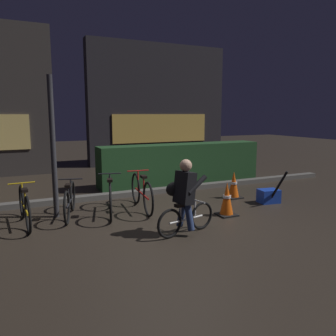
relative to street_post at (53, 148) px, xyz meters
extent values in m
plane|color=#2D261E|center=(1.89, -1.20, -1.33)|extent=(40.00, 40.00, 0.00)
cube|color=#56544F|center=(1.89, 1.00, -1.27)|extent=(12.00, 0.24, 0.12)
cube|color=#214723|center=(3.69, 1.90, -0.77)|extent=(4.80, 0.70, 1.12)
cube|color=#262328|center=(4.75, 6.00, 1.00)|extent=(5.68, 0.50, 4.66)
cube|color=#E5B751|center=(4.75, 5.73, 0.07)|extent=(3.98, 0.04, 1.10)
cylinder|color=#2D2D33|center=(0.00, 0.00, 0.00)|extent=(0.10, 0.10, 2.67)
torus|color=black|center=(-0.60, 0.18, -1.01)|extent=(0.08, 0.64, 0.64)
torus|color=black|center=(-0.54, -0.77, -1.01)|extent=(0.08, 0.64, 0.64)
cylinder|color=gold|center=(-0.57, -0.29, -1.01)|extent=(0.10, 0.95, 0.04)
cylinder|color=gold|center=(-0.56, -0.46, -0.84)|extent=(0.03, 0.03, 0.36)
cube|color=black|center=(-0.56, -0.46, -0.66)|extent=(0.11, 0.21, 0.05)
cylinder|color=gold|center=(-0.58, -0.03, -0.81)|extent=(0.03, 0.03, 0.40)
cylinder|color=gold|center=(-0.58, -0.03, -0.61)|extent=(0.46, 0.05, 0.02)
torus|color=black|center=(0.36, 0.32, -1.03)|extent=(0.21, 0.61, 0.62)
torus|color=black|center=(0.11, -0.56, -1.03)|extent=(0.21, 0.61, 0.62)
cylinder|color=black|center=(0.24, -0.12, -1.03)|extent=(0.28, 0.89, 0.04)
cylinder|color=black|center=(0.20, -0.27, -0.85)|extent=(0.03, 0.03, 0.34)
cube|color=black|center=(0.20, -0.27, -0.68)|extent=(0.15, 0.22, 0.05)
cylinder|color=black|center=(0.31, 0.12, -0.83)|extent=(0.03, 0.03, 0.39)
cylinder|color=black|center=(0.31, 0.12, -0.64)|extent=(0.45, 0.15, 0.02)
torus|color=black|center=(1.13, 0.23, -1.00)|extent=(0.22, 0.67, 0.68)
torus|color=black|center=(0.86, -0.75, -1.00)|extent=(0.22, 0.67, 0.68)
cylinder|color=black|center=(0.99, -0.26, -1.00)|extent=(0.30, 0.99, 0.04)
cylinder|color=black|center=(0.95, -0.43, -0.81)|extent=(0.03, 0.03, 0.38)
cube|color=black|center=(0.95, -0.43, -0.62)|extent=(0.15, 0.22, 0.05)
cylinder|color=black|center=(1.07, 0.01, -0.78)|extent=(0.03, 0.03, 0.43)
cylinder|color=black|center=(1.07, 0.01, -0.57)|extent=(0.45, 0.14, 0.02)
torus|color=black|center=(1.72, 0.29, -0.99)|extent=(0.12, 0.68, 0.68)
torus|color=black|center=(1.61, -0.73, -0.99)|extent=(0.12, 0.68, 0.68)
cylinder|color=#B21919|center=(1.67, -0.22, -0.99)|extent=(0.14, 1.02, 0.04)
cylinder|color=#B21919|center=(1.65, -0.40, -0.80)|extent=(0.03, 0.03, 0.38)
cube|color=black|center=(1.65, -0.40, -0.61)|extent=(0.12, 0.21, 0.05)
cylinder|color=#B21919|center=(1.70, 0.06, -0.78)|extent=(0.03, 0.03, 0.43)
cylinder|color=#B21919|center=(1.70, 0.06, -0.56)|extent=(0.46, 0.07, 0.02)
cube|color=black|center=(3.03, -1.30, -1.32)|extent=(0.36, 0.36, 0.03)
cone|color=#EA560F|center=(3.03, -1.30, -0.99)|extent=(0.26, 0.26, 0.63)
cylinder|color=white|center=(3.03, -1.30, -0.96)|extent=(0.16, 0.16, 0.05)
cube|color=black|center=(3.98, -0.20, -1.32)|extent=(0.36, 0.36, 0.03)
cone|color=#EA560F|center=(3.98, -0.20, -1.01)|extent=(0.26, 0.26, 0.60)
cylinder|color=white|center=(3.98, -0.20, -0.98)|extent=(0.16, 0.16, 0.05)
cube|color=#193DB7|center=(4.43, -0.90, -1.18)|extent=(0.48, 0.38, 0.30)
torus|color=black|center=(2.17, -1.79, -1.09)|extent=(0.48, 0.15, 0.48)
torus|color=black|center=(1.49, -1.95, -1.09)|extent=(0.48, 0.15, 0.48)
cylinder|color=silver|center=(1.83, -1.87, -1.09)|extent=(0.69, 0.19, 0.04)
cylinder|color=silver|center=(1.71, -1.90, -0.96)|extent=(0.03, 0.03, 0.26)
cube|color=black|center=(1.71, -1.90, -0.83)|extent=(0.22, 0.14, 0.05)
cylinder|color=silver|center=(2.02, -1.83, -0.94)|extent=(0.03, 0.03, 0.30)
cylinder|color=silver|center=(2.02, -1.83, -0.80)|extent=(0.13, 0.45, 0.02)
cylinder|color=navy|center=(1.79, -1.78, -1.03)|extent=(0.15, 0.23, 0.42)
cylinder|color=navy|center=(1.83, -1.98, -1.03)|extent=(0.15, 0.23, 0.42)
cube|color=black|center=(1.79, -1.88, -0.55)|extent=(0.33, 0.37, 0.54)
sphere|color=tan|center=(1.81, -1.88, -0.19)|extent=(0.20, 0.20, 0.20)
cylinder|color=black|center=(1.90, -1.71, -0.50)|extent=(0.40, 0.17, 0.29)
cylinder|color=black|center=(1.96, -1.99, -0.50)|extent=(0.40, 0.17, 0.29)
ellipsoid|color=black|center=(1.69, -1.70, -0.60)|extent=(0.35, 0.23, 0.24)
cylinder|color=black|center=(4.44, -1.15, -0.95)|extent=(0.20, 0.43, 0.78)
camera|label=1|loc=(-0.73, -6.63, 0.63)|focal=36.30mm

